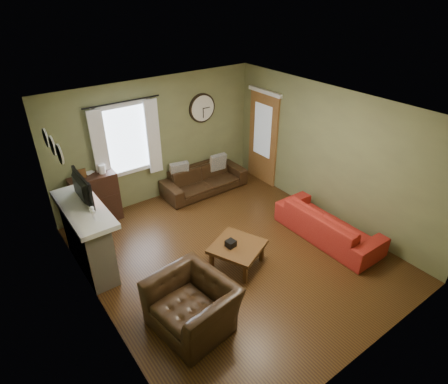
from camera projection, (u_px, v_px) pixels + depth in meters
floor at (233, 254)px, 6.63m from camera, size 4.60×5.20×0.00m
ceiling at (235, 111)px, 5.33m from camera, size 4.60×5.20×0.00m
wall_left at (92, 243)px, 4.81m from camera, size 0.00×5.20×2.60m
wall_right at (329, 155)px, 7.16m from camera, size 0.00×5.20×2.60m
wall_back at (158, 141)px, 7.80m from camera, size 4.60×0.00×2.60m
wall_front at (376, 284)px, 4.17m from camera, size 4.60×0.00×2.60m
fireplace at (88, 240)px, 6.09m from camera, size 0.40×1.40×1.10m
firebox at (102, 248)px, 6.31m from camera, size 0.04×0.60×0.55m
mantel at (83, 209)px, 5.81m from camera, size 0.58×1.60×0.08m
tv at (78, 193)px, 5.81m from camera, size 0.08×0.60×0.35m
tv_screen at (83, 188)px, 5.83m from camera, size 0.02×0.62×0.36m
medallion_left at (60, 154)px, 4.90m from camera, size 0.28×0.28×0.03m
medallion_mid at (53, 146)px, 5.14m from camera, size 0.28×0.28×0.03m
medallion_right at (46, 138)px, 5.39m from camera, size 0.28×0.28×0.03m
window_pane at (125, 139)px, 7.33m from camera, size 1.00×0.02×1.30m
curtain_rod at (122, 102)px, 6.87m from camera, size 0.03×0.03×1.50m
curtain_left at (100, 150)px, 7.00m from camera, size 0.28×0.04×1.55m
curtain_right at (153, 137)px, 7.56m from camera, size 0.28×0.04×1.55m
wall_clock at (203, 108)px, 8.08m from camera, size 0.64×0.06×0.64m
door at (263, 139)px, 8.56m from camera, size 0.05×0.90×2.10m
bookshelf at (96, 199)px, 7.27m from camera, size 0.86×0.37×1.02m
book at (85, 177)px, 7.11m from camera, size 0.24×0.27×0.02m
sofa_brown at (204, 179)px, 8.47m from camera, size 1.93×0.76×0.56m
pillow_left at (218, 162)px, 8.63m from camera, size 0.39×0.14×0.39m
pillow_right at (179, 171)px, 8.24m from camera, size 0.43×0.20×0.41m
sofa_red at (328, 224)px, 6.92m from camera, size 0.80×2.04×0.60m
armchair at (192, 305)px, 5.13m from camera, size 1.12×1.24×0.72m
coffee_table at (237, 255)px, 6.28m from camera, size 1.03×1.03×0.42m
tissue_box at (231, 247)px, 6.17m from camera, size 0.16×0.16×0.11m
wine_glass_a at (94, 216)px, 5.40m from camera, size 0.06×0.06×0.19m
wine_glass_b at (92, 213)px, 5.43m from camera, size 0.08×0.08×0.21m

